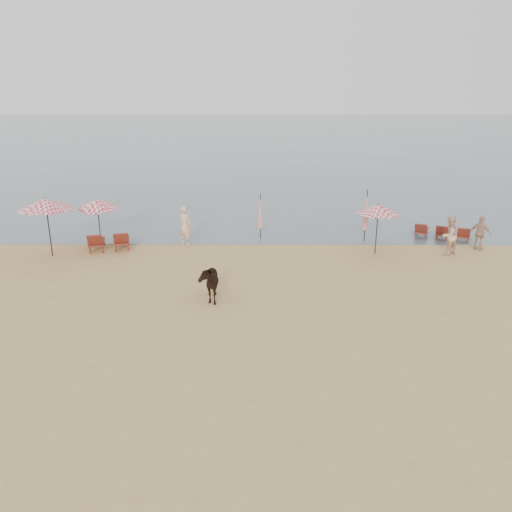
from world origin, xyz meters
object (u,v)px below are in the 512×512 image
at_px(umbrella_open_right, 378,209).
at_px(beachgoer_right_a, 449,236).
at_px(lounger_cluster_left, 109,241).
at_px(cow, 208,281).
at_px(umbrella_open_left_a, 46,204).
at_px(umbrella_closed_left, 260,211).
at_px(beachgoer_right_b, 480,233).
at_px(lounger_cluster_right, 442,232).
at_px(umbrella_open_left_b, 97,203).
at_px(umbrella_closed_right, 366,210).
at_px(beachgoer_left, 185,226).

height_order(umbrella_open_right, beachgoer_right_a, umbrella_open_right).
xyz_separation_m(lounger_cluster_left, umbrella_open_right, (12.00, -0.49, 1.61)).
height_order(lounger_cluster_left, cow, cow).
bearing_deg(lounger_cluster_left, umbrella_open_left_a, -173.40).
distance_m(umbrella_closed_left, beachgoer_right_b, 10.13).
relative_size(umbrella_closed_left, cow, 1.42).
xyz_separation_m(lounger_cluster_left, lounger_cluster_right, (15.76, 1.81, -0.06)).
relative_size(lounger_cluster_left, lounger_cluster_right, 0.74).
distance_m(lounger_cluster_left, umbrella_open_right, 12.12).
distance_m(umbrella_open_left_b, umbrella_closed_right, 12.54).
height_order(umbrella_closed_right, cow, umbrella_closed_right).
distance_m(umbrella_closed_right, beachgoer_right_a, 3.89).
bearing_deg(umbrella_open_left_a, umbrella_open_right, 6.04).
relative_size(umbrella_open_left_a, umbrella_open_right, 1.14).
bearing_deg(beachgoer_right_b, umbrella_closed_left, 32.78).
bearing_deg(umbrella_open_right, beachgoer_right_a, -4.20).
bearing_deg(umbrella_closed_right, lounger_cluster_right, 5.92).
bearing_deg(umbrella_closed_left, beachgoer_left, -162.44).
relative_size(lounger_cluster_left, umbrella_closed_left, 0.94).
bearing_deg(beachgoer_left, cow, 139.13).
height_order(beachgoer_left, beachgoer_right_b, beachgoer_left).
xyz_separation_m(umbrella_closed_left, beachgoer_right_b, (9.96, -1.75, -0.60)).
xyz_separation_m(lounger_cluster_left, beachgoer_right_b, (16.85, 0.12, 0.34)).
distance_m(umbrella_open_left_a, umbrella_closed_left, 9.62).
xyz_separation_m(umbrella_open_right, umbrella_closed_right, (-0.11, 1.89, -0.51)).
height_order(umbrella_closed_right, beachgoer_left, umbrella_closed_right).
distance_m(cow, beachgoer_right_a, 11.31).
relative_size(umbrella_open_left_a, beachgoer_right_a, 1.50).
bearing_deg(beachgoer_right_a, umbrella_closed_right, -63.27).
relative_size(umbrella_open_left_b, beachgoer_right_a, 1.32).
xyz_separation_m(umbrella_open_left_a, umbrella_open_right, (14.28, 0.37, -0.29)).
xyz_separation_m(lounger_cluster_right, umbrella_open_right, (-3.76, -2.30, 1.67)).
bearing_deg(cow, umbrella_open_left_b, 122.91).
distance_m(umbrella_open_left_b, umbrella_closed_left, 7.62).
bearing_deg(umbrella_open_left_a, umbrella_closed_right, 13.63).
bearing_deg(beachgoer_right_b, umbrella_closed_right, 28.24).
distance_m(umbrella_open_left_a, cow, 8.94).
bearing_deg(umbrella_open_left_a, umbrella_open_left_b, 49.06).
bearing_deg(umbrella_open_left_b, lounger_cluster_right, -6.48).
distance_m(umbrella_open_right, umbrella_closed_left, 5.67).
distance_m(lounger_cluster_left, umbrella_closed_right, 12.03).
relative_size(lounger_cluster_right, umbrella_open_left_b, 1.26).
distance_m(umbrella_open_right, umbrella_closed_right, 1.96).
height_order(cow, beachgoer_right_b, beachgoer_right_b).
xyz_separation_m(umbrella_open_left_a, umbrella_closed_left, (9.18, 2.73, -0.96)).
bearing_deg(lounger_cluster_right, umbrella_closed_right, -151.25).
relative_size(lounger_cluster_left, umbrella_open_right, 0.93).
bearing_deg(umbrella_open_left_a, lounger_cluster_left, 25.13).
bearing_deg(umbrella_closed_right, cow, -134.04).
bearing_deg(umbrella_open_right, lounger_cluster_right, 28.75).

